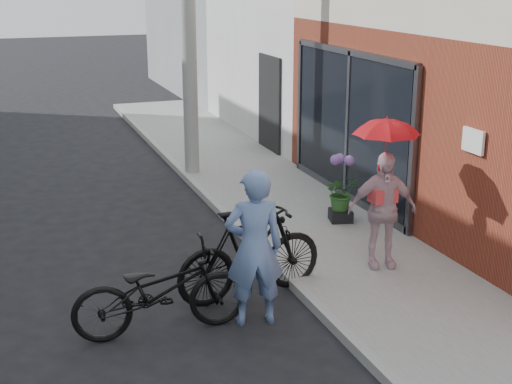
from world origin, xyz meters
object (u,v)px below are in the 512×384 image
kimono_woman (382,210)px  planter (341,215)px  bike_right (251,253)px  officer (254,248)px  bike_left (161,291)px

kimono_woman → planter: 1.92m
bike_right → planter: bearing=-56.5°
kimono_woman → planter: (0.32, 1.76, -0.68)m
officer → planter: size_ratio=5.41×
bike_right → kimono_woman: size_ratio=1.25×
bike_right → kimono_woman: 1.86m
bike_left → bike_right: 1.34m
bike_right → planter: (2.15, 1.84, -0.37)m
bike_right → kimono_woman: kimono_woman is taller
bike_right → planter: 2.86m
bike_right → kimono_woman: (1.83, 0.08, 0.31)m
planter → kimono_woman: bearing=-100.2°
officer → bike_left: 1.12m
bike_right → bike_left: bearing=106.0°
bike_left → bike_right: (1.23, 0.52, 0.07)m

